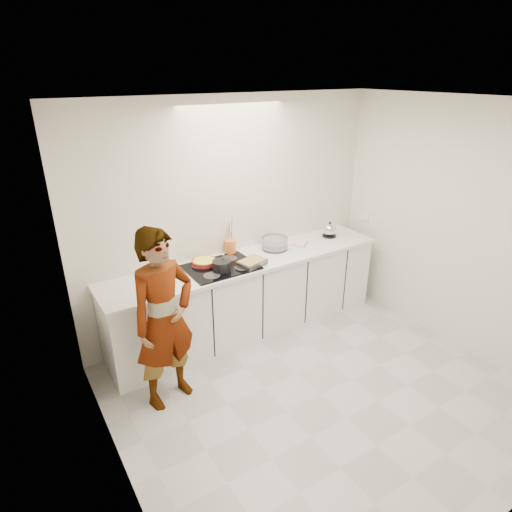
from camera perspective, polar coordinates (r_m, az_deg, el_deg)
floor at (r=4.28m, az=8.55°, el=-17.77°), size 3.60×3.20×0.00m
ceiling at (r=3.23m, az=11.47°, el=19.42°), size 3.60×3.20×0.00m
wall_back at (r=4.77m, az=-3.06°, el=5.12°), size 3.60×0.00×2.60m
wall_left at (r=2.82m, az=-19.16°, el=-10.28°), size 0.00×3.20×2.60m
wall_right at (r=4.90m, az=25.58°, el=3.23°), size 0.02×3.20×2.60m
base_cabinets at (r=4.87m, az=-0.96°, el=-5.59°), size 3.20×0.58×0.87m
countertop at (r=4.66m, az=-1.00°, el=-0.71°), size 3.24×0.64×0.04m
hob at (r=4.48m, az=-4.68°, el=-1.48°), size 0.72×0.54×0.01m
tart_dish at (r=4.55m, az=-6.95°, el=-0.76°), size 0.33×0.33×0.04m
saucepan at (r=4.37m, az=-4.61°, el=-1.30°), size 0.24×0.24×0.18m
baking_dish at (r=4.48m, az=-0.58°, el=-0.86°), size 0.33×0.27×0.05m
mixing_bowl at (r=4.91m, az=2.51°, el=1.65°), size 0.38×0.38×0.14m
tea_towel at (r=5.09m, az=5.85°, el=1.76°), size 0.26×0.25×0.03m
kettle at (r=5.35m, az=9.76°, el=3.41°), size 0.22×0.22×0.20m
utensil_crock at (r=4.79m, az=-3.43°, el=1.23°), size 0.16×0.16×0.16m
cook at (r=3.80m, az=-12.15°, el=-8.26°), size 0.69×0.54×1.67m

